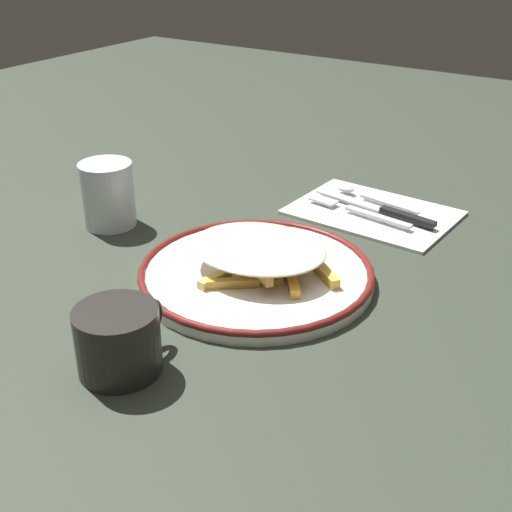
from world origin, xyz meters
The scene contains 9 objects.
ground_plane centered at (0.00, 0.00, 0.00)m, with size 2.60×2.60×0.00m, color #2E362A.
plate centered at (0.00, 0.00, 0.01)m, with size 0.30×0.30×0.02m.
fries_heap centered at (0.00, 0.00, 0.04)m, with size 0.16×0.20×0.04m.
napkin centered at (0.27, -0.04, 0.00)m, with size 0.17×0.24×0.01m, color white.
fork centered at (0.24, -0.02, 0.01)m, with size 0.04×0.18×0.01m.
knife centered at (0.27, -0.05, 0.01)m, with size 0.05×0.21×0.01m.
spoon centered at (0.31, 0.00, 0.01)m, with size 0.04×0.15×0.01m.
water_glass centered at (0.02, 0.27, 0.05)m, with size 0.08×0.08×0.10m, color silver.
coffee_mug centered at (-0.23, 0.01, 0.04)m, with size 0.11×0.09×0.07m.
Camera 1 is at (-0.63, -0.41, 0.42)m, focal length 47.67 mm.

